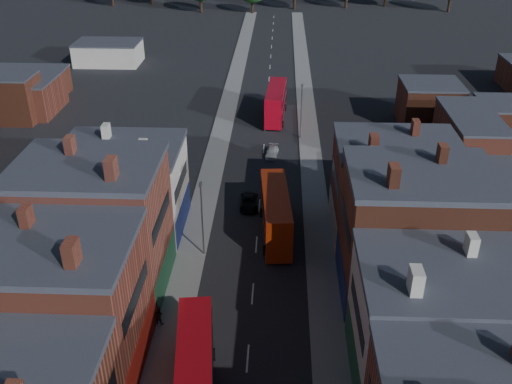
# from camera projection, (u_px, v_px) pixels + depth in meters

# --- Properties ---
(pavement_west) EXTENTS (3.00, 200.00, 0.12)m
(pavement_west) POSITION_uv_depth(u_px,v_px,m) (213.00, 166.00, 74.87)
(pavement_west) COLOR gray
(pavement_west) RESTS_ON ground
(pavement_east) EXTENTS (3.00, 200.00, 0.12)m
(pavement_east) POSITION_uv_depth(u_px,v_px,m) (312.00, 168.00, 74.38)
(pavement_east) COLOR gray
(pavement_east) RESTS_ON ground
(lamp_post_2) EXTENTS (0.25, 0.70, 8.12)m
(lamp_post_2) POSITION_uv_depth(u_px,v_px,m) (202.00, 214.00, 55.07)
(lamp_post_2) COLOR slate
(lamp_post_2) RESTS_ON ground
(lamp_post_3) EXTENTS (0.25, 0.70, 8.12)m
(lamp_post_3) POSITION_uv_depth(u_px,v_px,m) (301.00, 108.00, 80.96)
(lamp_post_3) COLOR slate
(lamp_post_3) RESTS_ON ground
(bus_0) EXTENTS (3.75, 11.08, 4.69)m
(bus_0) POSITION_uv_depth(u_px,v_px,m) (195.00, 370.00, 40.46)
(bus_0) COLOR #A00910
(bus_0) RESTS_ON ground
(bus_1) EXTENTS (3.59, 11.69, 4.97)m
(bus_1) POSITION_uv_depth(u_px,v_px,m) (276.00, 213.00, 59.25)
(bus_1) COLOR #A62609
(bus_1) RESTS_ON ground
(bus_2) EXTENTS (3.43, 11.62, 4.96)m
(bus_2) POSITION_uv_depth(u_px,v_px,m) (276.00, 102.00, 88.85)
(bus_2) COLOR #A90717
(bus_2) RESTS_ON ground
(car_2) EXTENTS (2.17, 4.46, 1.22)m
(car_2) POSITION_uv_depth(u_px,v_px,m) (249.00, 202.00, 65.45)
(car_2) COLOR black
(car_2) RESTS_ON ground
(car_3) EXTENTS (1.90, 3.88, 1.09)m
(car_3) POSITION_uv_depth(u_px,v_px,m) (272.00, 152.00, 77.67)
(car_3) COLOR silver
(car_3) RESTS_ON ground
(ped_1) EXTENTS (0.92, 0.68, 1.70)m
(ped_1) POSITION_uv_depth(u_px,v_px,m) (159.00, 315.00, 47.86)
(ped_1) COLOR #3B1F17
(ped_1) RESTS_ON pavement_west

